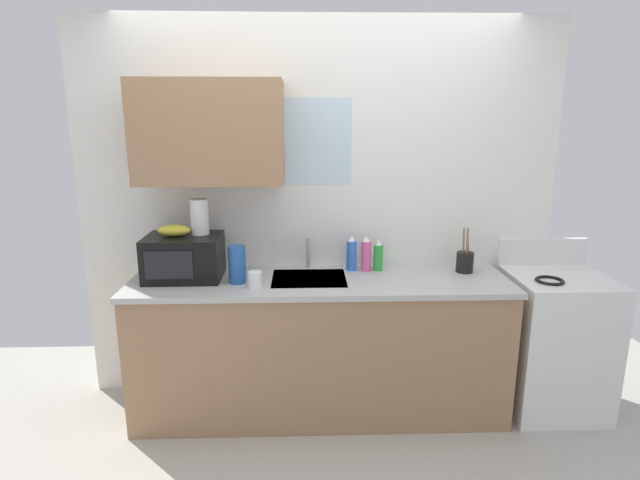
{
  "coord_description": "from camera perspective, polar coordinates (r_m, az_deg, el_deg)",
  "views": [
    {
      "loc": [
        -0.1,
        -3.02,
        1.89
      ],
      "look_at": [
        0.0,
        0.0,
        1.15
      ],
      "focal_mm": 28.7,
      "sensor_mm": 36.0,
      "label": 1
    }
  ],
  "objects": [
    {
      "name": "utensil_crock",
      "position": [
        3.44,
        15.85,
        -2.3
      ],
      "size": [
        0.11,
        0.11,
        0.3
      ],
      "color": "black",
      "rests_on": "counter_unit"
    },
    {
      "name": "kitchen_wall_assembly",
      "position": [
        3.38,
        -2.26,
        4.58
      ],
      "size": [
        3.12,
        0.42,
        2.5
      ],
      "color": "white",
      "rests_on": "ground"
    },
    {
      "name": "microwave",
      "position": [
        3.27,
        -14.94,
        -1.87
      ],
      "size": [
        0.46,
        0.35,
        0.27
      ],
      "color": "black",
      "rests_on": "counter_unit"
    },
    {
      "name": "stove_range",
      "position": [
        3.72,
        24.54,
        -10.21
      ],
      "size": [
        0.6,
        0.6,
        1.08
      ],
      "color": "white",
      "rests_on": "ground"
    },
    {
      "name": "dish_soap_bottle_blue",
      "position": [
        3.35,
        3.52,
        -1.56
      ],
      "size": [
        0.07,
        0.07,
        0.23
      ],
      "color": "blue",
      "rests_on": "counter_unit"
    },
    {
      "name": "mug_white",
      "position": [
        3.05,
        -7.25,
        -4.38
      ],
      "size": [
        0.08,
        0.08,
        0.09
      ],
      "primitive_type": "cylinder",
      "color": "white",
      "rests_on": "counter_unit"
    },
    {
      "name": "sink_faucet",
      "position": [
        3.38,
        -1.29,
        -1.41
      ],
      "size": [
        0.03,
        0.03,
        0.21
      ],
      "primitive_type": "cylinder",
      "color": "#B2B5BA",
      "rests_on": "counter_unit"
    },
    {
      "name": "cereal_canister",
      "position": [
        3.13,
        -9.22,
        -2.71
      ],
      "size": [
        0.1,
        0.1,
        0.23
      ],
      "primitive_type": "cylinder",
      "color": "#2659A5",
      "rests_on": "counter_unit"
    },
    {
      "name": "counter_unit",
      "position": [
        3.35,
        -0.02,
        -11.58
      ],
      "size": [
        2.35,
        0.63,
        0.9
      ],
      "color": "#9E7551",
      "rests_on": "ground"
    },
    {
      "name": "dish_soap_bottle_pink",
      "position": [
        3.34,
        5.15,
        -1.62
      ],
      "size": [
        0.07,
        0.07,
        0.23
      ],
      "color": "#E55999",
      "rests_on": "counter_unit"
    },
    {
      "name": "paper_towel_roll",
      "position": [
        3.25,
        -13.28,
        2.54
      ],
      "size": [
        0.11,
        0.11,
        0.22
      ],
      "primitive_type": "cylinder",
      "color": "white",
      "rests_on": "microwave"
    },
    {
      "name": "banana_bunch",
      "position": [
        3.25,
        -15.97,
        1.03
      ],
      "size": [
        0.2,
        0.11,
        0.07
      ],
      "primitive_type": "ellipsoid",
      "color": "gold",
      "rests_on": "microwave"
    },
    {
      "name": "dish_soap_bottle_green",
      "position": [
        3.36,
        6.51,
        -1.79
      ],
      "size": [
        0.06,
        0.06,
        0.21
      ],
      "color": "green",
      "rests_on": "counter_unit"
    }
  ]
}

